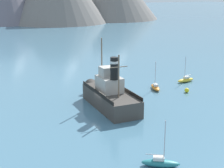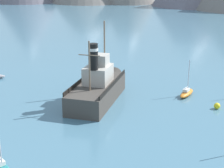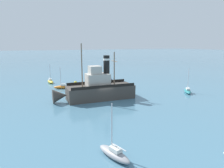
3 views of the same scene
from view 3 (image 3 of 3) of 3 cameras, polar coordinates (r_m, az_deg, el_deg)
ground_plane at (r=35.43m, az=-2.13°, el=-4.69°), size 600.00×600.00×0.00m
old_tugboat at (r=36.04m, az=-4.26°, el=-1.43°), size 5.19×14.59×9.90m
sailboat_yellow at (r=53.24m, az=-17.18°, el=0.73°), size 3.87×1.39×4.90m
sailboat_teal at (r=43.33m, az=20.80°, el=-1.87°), size 3.74×3.10×4.90m
sailboat_navy at (r=55.74m, az=-0.94°, el=1.71°), size 3.86×1.35×4.90m
sailboat_orange at (r=45.80m, az=-13.99°, el=-0.77°), size 2.34×3.95×4.90m
sailboat_grey at (r=18.47m, az=0.62°, el=-19.15°), size 3.96×2.06×4.90m
mooring_buoy at (r=50.19m, az=-10.40°, el=0.38°), size 0.77×0.77×0.77m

